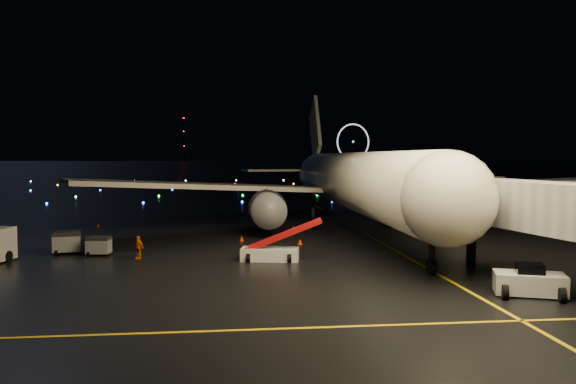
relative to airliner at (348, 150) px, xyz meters
name	(u,v)px	position (x,y,z in m)	size (l,w,h in m)	color
ground	(231,170)	(-11.64, 272.11, -8.80)	(2000.00, 2000.00, 0.00)	black
lane_centre	(382,243)	(0.36, -12.89, -8.79)	(0.25, 80.00, 0.02)	gold
lane_cross	(168,333)	(-16.64, -37.89, -8.79)	(60.00, 0.25, 0.02)	gold
airliner	(348,150)	(0.00, 0.00, 0.00)	(62.11, 59.01, 17.60)	silver
pushback_tug	(530,279)	(3.48, -33.07, -7.88)	(3.87, 2.03, 1.84)	silver
belt_loader	(270,240)	(-10.65, -20.63, -7.23)	(6.49, 1.77, 3.14)	silver
crew_c	(138,247)	(-20.90, -18.76, -7.89)	(1.07, 0.45, 1.83)	#FF7800
safety_cone_0	(300,242)	(-7.32, -13.02, -8.54)	(0.45, 0.45, 0.51)	#EA3300
safety_cone_1	(293,228)	(-6.82, -3.70, -8.52)	(0.49, 0.49, 0.55)	#EA3300
safety_cone_2	(242,238)	(-12.58, -10.34, -8.55)	(0.44, 0.44, 0.50)	#EA3300
safety_cone_3	(98,225)	(-28.49, 1.65, -8.57)	(0.40, 0.40, 0.45)	#EA3300
ferris_wheel	(353,143)	(158.36, 692.11, 17.20)	(50.00, 4.00, 52.00)	black
radio_mast	(184,139)	(-71.64, 712.11, 23.20)	(1.80, 1.80, 64.00)	black
taxiway_lights	(236,188)	(-11.64, 78.11, -8.62)	(164.00, 92.00, 0.36)	black
baggage_cart_0	(67,243)	(-27.16, -15.74, -7.89)	(2.15, 1.50, 1.83)	gray
baggage_cart_1	(99,246)	(-24.34, -16.83, -8.03)	(1.81, 1.26, 1.54)	gray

